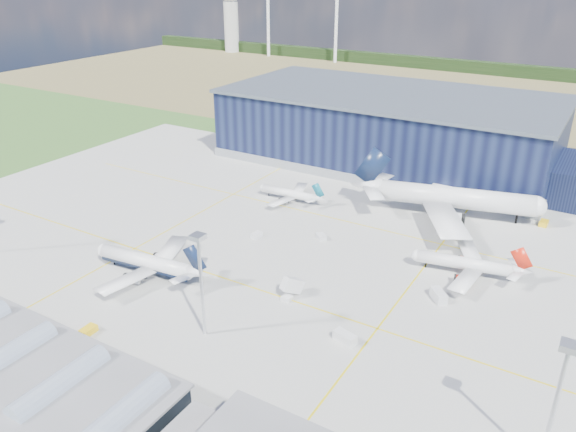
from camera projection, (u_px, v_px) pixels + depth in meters
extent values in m
plane|color=#2D5A22|center=(248.00, 261.00, 144.37)|extent=(600.00, 600.00, 0.00)
cube|color=gray|center=(269.00, 246.00, 152.17)|extent=(220.00, 160.00, 0.06)
cube|color=yellow|center=(224.00, 278.00, 136.53)|extent=(180.00, 0.40, 0.02)
cube|color=yellow|center=(313.00, 213.00, 171.66)|extent=(180.00, 0.40, 0.02)
cube|color=yellow|center=(184.00, 222.00, 166.18)|extent=(0.40, 120.00, 0.02)
cube|color=yellow|center=(410.00, 286.00, 133.43)|extent=(0.40, 120.00, 0.02)
cube|color=olive|center=(470.00, 98.00, 316.10)|extent=(600.00, 220.00, 0.01)
cube|color=black|center=(502.00, 69.00, 376.89)|extent=(600.00, 8.00, 8.00)
cylinder|color=white|center=(268.00, 10.00, 440.43)|extent=(2.40, 2.40, 70.00)
cylinder|color=white|center=(337.00, 14.00, 412.36)|extent=(2.40, 2.40, 70.00)
cylinder|color=silver|center=(231.00, 27.00, 469.26)|extent=(12.00, 12.00, 40.00)
cube|color=black|center=(389.00, 128.00, 213.34)|extent=(120.00, 60.00, 25.00)
cube|color=gray|center=(387.00, 155.00, 217.86)|extent=(121.00, 61.00, 3.20)
cube|color=#4E5863|center=(392.00, 94.00, 207.95)|extent=(122.00, 62.00, 1.20)
cube|color=black|center=(12.00, 372.00, 100.97)|extent=(65.00, 22.00, 6.00)
cube|color=slate|center=(8.00, 358.00, 99.64)|extent=(66.00, 23.00, 0.50)
cylinder|color=#929FB4|center=(8.00, 357.00, 99.56)|extent=(4.40, 18.00, 4.40)
cylinder|color=#929FB4|center=(61.00, 385.00, 93.01)|extent=(4.40, 18.00, 4.40)
cylinder|color=#929FB4|center=(121.00, 417.00, 86.46)|extent=(4.40, 18.00, 4.40)
cylinder|color=silver|center=(202.00, 288.00, 111.72)|extent=(0.70, 0.70, 22.00)
cube|color=silver|center=(198.00, 237.00, 106.95)|extent=(2.60, 2.60, 1.00)
cylinder|color=silver|center=(553.00, 411.00, 81.31)|extent=(0.70, 0.70, 22.00)
cube|color=silver|center=(570.00, 347.00, 76.54)|extent=(2.60, 2.60, 1.00)
cube|color=yellow|center=(88.00, 331.00, 116.09)|extent=(2.24, 3.55, 1.45)
cube|color=silver|center=(345.00, 338.00, 113.36)|extent=(5.26, 3.27, 2.13)
cube|color=silver|center=(257.00, 235.00, 156.43)|extent=(2.60, 3.55, 1.43)
cube|color=silver|center=(438.00, 296.00, 127.45)|extent=(5.05, 5.35, 2.32)
cube|color=yellow|center=(544.00, 223.00, 163.48)|extent=(2.36, 3.61, 1.53)
cube|color=silver|center=(321.00, 237.00, 155.55)|extent=(3.90, 3.77, 1.41)
cube|color=silver|center=(292.00, 289.00, 129.12)|extent=(3.96, 5.58, 3.32)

